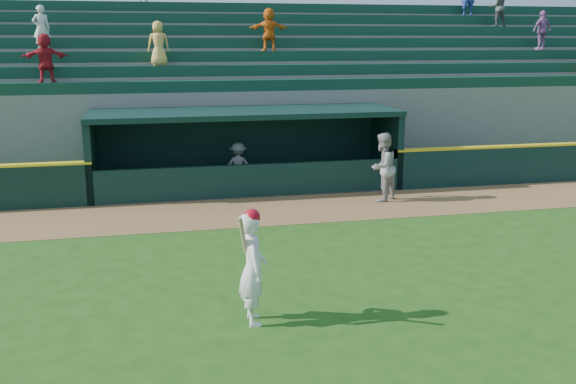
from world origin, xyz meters
name	(u,v)px	position (x,y,z in m)	size (l,w,h in m)	color
ground	(305,273)	(0.00, 0.00, 0.00)	(120.00, 120.00, 0.00)	#1F4A12
warning_track	(262,211)	(0.00, 4.90, 0.01)	(40.00, 3.00, 0.01)	brown
dugout_player_front	(382,167)	(3.59, 5.29, 0.99)	(0.96, 0.75, 1.98)	gray
dugout_player_inside	(238,166)	(-0.23, 7.79, 0.72)	(0.93, 0.54, 1.45)	#999994
dugout	(244,144)	(0.00, 8.00, 1.36)	(9.40, 2.80, 2.46)	slate
stands	(226,98)	(0.01, 12.56, 2.40)	(34.50, 6.29, 7.52)	slate
batter_at_plate	(253,267)	(-1.39, -2.03, 0.97)	(0.52, 0.82, 1.95)	white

